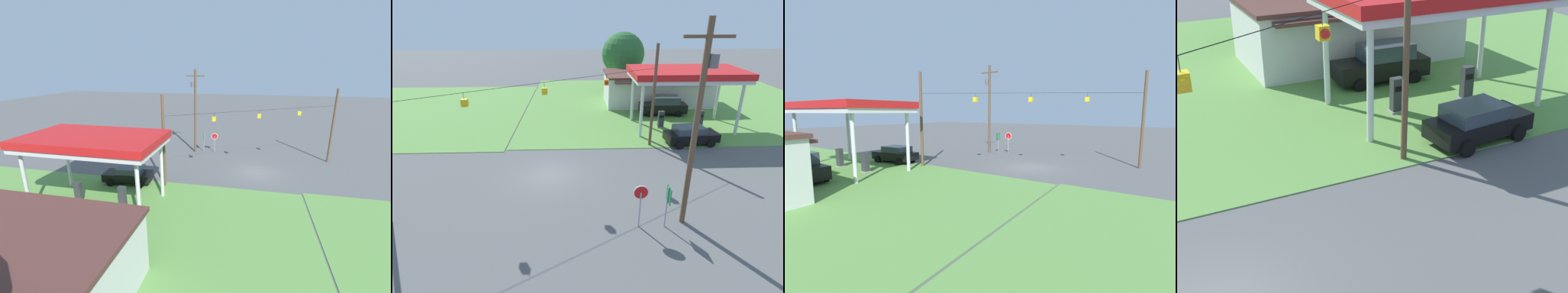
# 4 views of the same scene
# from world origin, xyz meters

# --- Properties ---
(ground_plane) EXTENTS (160.00, 160.00, 0.00)m
(ground_plane) POSITION_xyz_m (0.00, 0.00, 0.00)
(ground_plane) COLOR #565656
(gas_station_canopy) EXTENTS (10.23, 6.02, 5.69)m
(gas_station_canopy) POSITION_xyz_m (12.12, 9.30, 5.17)
(gas_station_canopy) COLOR silver
(gas_station_canopy) RESTS_ON ground
(fuel_pump_near) EXTENTS (0.71, 0.56, 1.67)m
(fuel_pump_near) POSITION_xyz_m (10.18, 9.30, 0.80)
(fuel_pump_near) COLOR gray
(fuel_pump_near) RESTS_ON ground
(fuel_pump_far) EXTENTS (0.71, 0.56, 1.67)m
(fuel_pump_far) POSITION_xyz_m (14.05, 9.30, 0.80)
(fuel_pump_far) COLOR gray
(fuel_pump_far) RESTS_ON ground
(car_at_pumps_front) EXTENTS (4.57, 2.43, 1.61)m
(car_at_pumps_front) POSITION_xyz_m (11.67, 5.16, 0.85)
(car_at_pumps_front) COLOR black
(car_at_pumps_front) RESTS_ON ground
(car_at_pumps_rear) EXTENTS (5.06, 2.19, 2.08)m
(car_at_pumps_rear) POSITION_xyz_m (11.54, 13.44, 1.05)
(car_at_pumps_rear) COLOR black
(car_at_pumps_rear) RESTS_ON ground
(stop_sign_roadside) EXTENTS (0.80, 0.08, 2.50)m
(stop_sign_roadside) POSITION_xyz_m (5.14, -5.75, 1.81)
(stop_sign_roadside) COLOR #99999E
(stop_sign_roadside) RESTS_ON ground
(route_sign) EXTENTS (0.10, 0.70, 2.40)m
(route_sign) POSITION_xyz_m (6.55, -5.78, 1.71)
(route_sign) COLOR gray
(route_sign) RESTS_ON ground
(utility_pole_main) EXTENTS (2.20, 0.44, 10.28)m
(utility_pole_main) POSITION_xyz_m (7.62, -5.41, 5.74)
(utility_pole_main) COLOR brown
(utility_pole_main) RESTS_ON ground
(signal_span_gantry) EXTENTS (16.54, 10.24, 8.32)m
(signal_span_gantry) POSITION_xyz_m (-0.00, -0.01, 4.47)
(signal_span_gantry) COLOR brown
(signal_span_gantry) RESTS_ON ground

